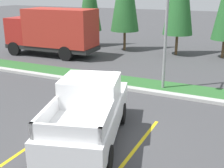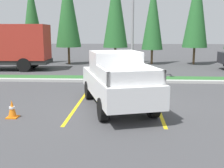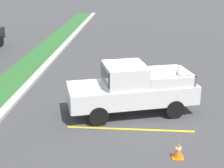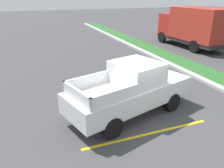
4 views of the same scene
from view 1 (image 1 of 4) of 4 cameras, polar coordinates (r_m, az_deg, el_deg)
name	(u,v)px [view 1 (image 1 of 4)]	position (r m, az deg, el deg)	size (l,w,h in m)	color
ground_plane	(106,140)	(10.01, -1.15, -10.66)	(120.00, 120.00, 0.00)	#424244
parking_line_near	(51,131)	(10.75, -11.62, -8.91)	(0.12, 4.80, 0.01)	yellow
parking_line_far	(133,152)	(9.38, 4.10, -12.82)	(0.12, 4.80, 0.01)	yellow
curb_strip	(153,92)	(14.24, 7.98, -1.55)	(56.00, 0.40, 0.15)	#B2B2AD
grass_median	(160,86)	(15.25, 9.26, -0.46)	(56.00, 1.80, 0.06)	#2D662D
pickup_truck_main	(89,111)	(9.56, -4.42, -5.23)	(3.31, 5.54, 2.10)	black
cargo_truck_distant	(53,30)	(22.27, -11.28, 10.06)	(6.91, 2.77, 3.40)	black
street_light	(166,15)	(14.13, 10.30, 12.91)	(0.24, 1.49, 6.15)	gray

